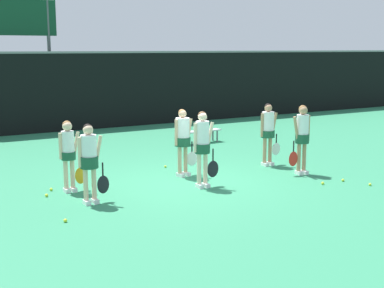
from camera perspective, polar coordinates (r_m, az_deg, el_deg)
The scene contains 17 objects.
ground_plane at distance 13.12m, azimuth 0.02°, elevation -4.09°, with size 140.00×140.00×0.00m, color #2D7F56.
fence_windscreen at distance 21.59m, azimuth -12.82°, elevation 5.52°, with size 60.00×0.08×3.11m.
scoreboard at distance 21.98m, azimuth -18.79°, elevation 12.13°, with size 3.48×0.15×5.43m.
bench_courtside at distance 18.39m, azimuth 0.83°, elevation 1.25°, with size 1.66×0.51×0.44m.
player_0 at distance 11.32m, azimuth -10.91°, elevation -1.35°, with size 0.66×0.38×1.70m.
player_1 at distance 12.43m, azimuth 1.14°, elevation 0.12°, with size 0.66×0.36×1.80m.
player_2 at distance 14.03m, azimuth 11.67°, elevation 1.11°, with size 0.65×0.36×1.80m.
player_3 at distance 12.37m, azimuth -13.03°, elevation -0.67°, with size 0.61×0.33×1.64m.
player_4 at distance 13.54m, azimuth -0.99°, elevation 0.79°, with size 0.69×0.41×1.73m.
player_5 at distance 14.93m, azimuth 8.12°, elevation 1.62°, with size 0.67×0.38×1.74m.
tennis_ball_0 at distance 13.25m, azimuth 13.77°, elevation -4.08°, with size 0.07×0.07×0.07m, color #CCE033.
tennis_ball_1 at distance 10.44m, azimuth -13.36°, elevation -7.95°, with size 0.07×0.07×0.07m, color #CCE033.
tennis_ball_2 at distance 12.74m, azimuth -14.80°, elevation -4.70°, with size 0.07×0.07×0.07m, color #CCE033.
tennis_ball_3 at distance 13.45m, azimuth 18.46°, elevation -4.11°, with size 0.07×0.07×0.07m, color #CCE033.
tennis_ball_4 at distance 13.68m, azimuth 15.80°, elevation -3.73°, with size 0.07×0.07×0.07m, color #CCE033.
tennis_ball_5 at distance 12.27m, azimuth -15.26°, elevation -5.30°, with size 0.07×0.07×0.07m, color #CCE033.
tennis_ball_6 at distance 14.69m, azimuth -2.86°, elevation -2.41°, with size 0.06×0.06×0.06m, color #CCE033.
Camera 1 is at (-6.35, -11.01, 3.24)m, focal length 50.00 mm.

